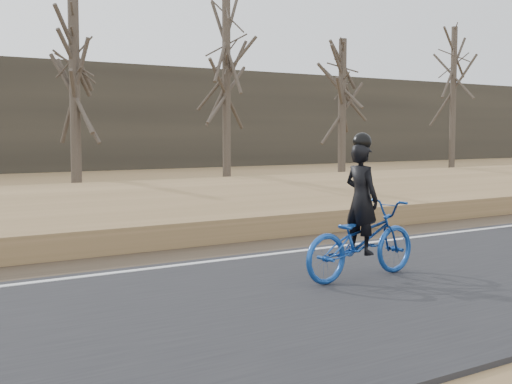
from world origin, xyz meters
TOP-DOWN VIEW (x-y plane):
  - ground at (0.00, 0.00)m, footprint 120.00×120.00m
  - edge_line at (0.00, 0.20)m, footprint 120.00×0.12m
  - shoulder at (0.00, 1.20)m, footprint 120.00×1.60m
  - embankment at (0.00, 4.20)m, footprint 120.00×5.00m
  - ballast at (0.00, 8.00)m, footprint 120.00×3.00m
  - railroad at (0.00, 8.00)m, footprint 120.00×2.40m
  - treeline_backdrop at (0.00, 30.00)m, footprint 120.00×4.00m
  - cyclist at (-4.32, -2.10)m, footprint 2.09×0.83m
  - bare_tree_near_left at (-2.60, 13.65)m, footprint 0.36×0.36m
  - bare_tree_center at (5.00, 16.27)m, footprint 0.36×0.36m
  - bare_tree_right at (10.15, 14.76)m, footprint 0.36×0.36m
  - bare_tree_far_right at (22.45, 18.90)m, footprint 0.36×0.36m

SIDE VIEW (x-z plane):
  - ground at x=0.00m, z-range 0.00..0.00m
  - shoulder at x=0.00m, z-range 0.00..0.04m
  - edge_line at x=0.00m, z-range 0.06..0.07m
  - embankment at x=0.00m, z-range 0.00..0.44m
  - ballast at x=0.00m, z-range 0.00..0.45m
  - railroad at x=0.00m, z-range 0.38..0.67m
  - cyclist at x=-4.32m, z-range -0.31..1.73m
  - treeline_backdrop at x=0.00m, z-range 0.00..6.00m
  - bare_tree_right at x=10.15m, z-range 0.00..6.27m
  - bare_tree_near_left at x=-2.60m, z-range 0.00..6.96m
  - bare_tree_center at x=5.00m, z-range 0.00..8.21m
  - bare_tree_far_right at x=22.45m, z-range 0.00..8.31m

